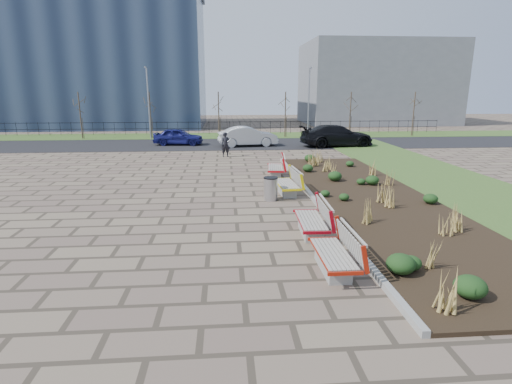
{
  "coord_description": "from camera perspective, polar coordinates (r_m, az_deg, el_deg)",
  "views": [
    {
      "loc": [
        0.49,
        -9.83,
        4.2
      ],
      "look_at": [
        1.5,
        3.0,
        0.9
      ],
      "focal_mm": 28.0,
      "sensor_mm": 36.0,
      "label": 1
    }
  ],
  "objects": [
    {
      "name": "bench_b",
      "position": [
        11.99,
        7.82,
        -3.73
      ],
      "size": [
        0.98,
        2.13,
        1.0
      ],
      "primitive_type": null,
      "rotation": [
        0.0,
        0.0,
        -0.04
      ],
      "color": "#A40A18",
      "rests_on": "ground"
    },
    {
      "name": "building_grey",
      "position": [
        55.39,
        16.69,
        14.63
      ],
      "size": [
        18.0,
        12.0,
        10.0
      ],
      "primitive_type": "cube",
      "color": "slate",
      "rests_on": "ground"
    },
    {
      "name": "grass_verge_far",
      "position": [
        38.07,
        -5.25,
        8.02
      ],
      "size": [
        80.0,
        5.0,
        0.04
      ],
      "primitive_type": "cube",
      "color": "#33511E",
      "rests_on": "ground"
    },
    {
      "name": "ground",
      "position": [
        10.7,
        -6.84,
        -8.83
      ],
      "size": [
        120.0,
        120.0,
        0.0
      ],
      "primitive_type": "plane",
      "color": "#6B5D4A",
      "rests_on": "ground"
    },
    {
      "name": "tree_d",
      "position": [
        36.81,
        4.2,
        10.98
      ],
      "size": [
        1.4,
        1.4,
        4.0
      ],
      "primitive_type": null,
      "color": "#4C3D2D",
      "rests_on": "grass_verge_far"
    },
    {
      "name": "road",
      "position": [
        32.11,
        -5.37,
        6.82
      ],
      "size": [
        80.0,
        7.0,
        0.02
      ],
      "primitive_type": "cube",
      "color": "black",
      "rests_on": "ground"
    },
    {
      "name": "planting_bed",
      "position": [
        16.44,
        16.17,
        -0.82
      ],
      "size": [
        4.5,
        18.0,
        0.1
      ],
      "primitive_type": "cube",
      "color": "black",
      "rests_on": "ground"
    },
    {
      "name": "tree_e",
      "position": [
        38.17,
        13.3,
        10.76
      ],
      "size": [
        1.4,
        1.4,
        4.0
      ],
      "primitive_type": null,
      "color": "#4C3D2D",
      "rests_on": "grass_verge_far"
    },
    {
      "name": "lamp_east",
      "position": [
        36.63,
        7.52,
        12.45
      ],
      "size": [
        0.24,
        0.6,
        6.0
      ],
      "primitive_type": null,
      "color": "gray",
      "rests_on": "grass_verge_far"
    },
    {
      "name": "bench_d",
      "position": [
        20.03,
        2.79,
        3.72
      ],
      "size": [
        1.12,
        2.18,
        1.0
      ],
      "primitive_type": null,
      "rotation": [
        0.0,
        0.0,
        -0.11
      ],
      "color": "red",
      "rests_on": "ground"
    },
    {
      "name": "car_blue",
      "position": [
        32.01,
        -11.03,
        7.79
      ],
      "size": [
        3.94,
        1.89,
        1.3
      ],
      "primitive_type": "imported",
      "rotation": [
        0.0,
        0.0,
        1.48
      ],
      "color": "navy",
      "rests_on": "road"
    },
    {
      "name": "planting_curb",
      "position": [
        15.77,
        8.22,
        -0.93
      ],
      "size": [
        0.16,
        18.0,
        0.15
      ],
      "primitive_type": "cube",
      "color": "gray",
      "rests_on": "ground"
    },
    {
      "name": "tree_b",
      "position": [
        36.97,
        -14.85,
        10.57
      ],
      "size": [
        1.4,
        1.4,
        4.0
      ],
      "primitive_type": null,
      "color": "#4C3D2D",
      "rests_on": "grass_verge_far"
    },
    {
      "name": "bench_c",
      "position": [
        16.53,
        4.35,
        1.4
      ],
      "size": [
        1.03,
        2.15,
        1.0
      ],
      "primitive_type": null,
      "rotation": [
        0.0,
        0.0,
        0.06
      ],
      "color": "yellow",
      "rests_on": "ground"
    },
    {
      "name": "building_glass",
      "position": [
        54.77,
        -30.0,
        16.0
      ],
      "size": [
        40.0,
        14.0,
        15.0
      ],
      "primitive_type": "cube",
      "color": "#192338",
      "rests_on": "ground"
    },
    {
      "name": "pedestrian",
      "position": [
        25.87,
        -4.37,
        6.76
      ],
      "size": [
        0.63,
        0.47,
        1.58
      ],
      "primitive_type": "imported",
      "rotation": [
        0.0,
        0.0,
        0.17
      ],
      "color": "black",
      "rests_on": "ground"
    },
    {
      "name": "grass_verge_near",
      "position": [
        18.65,
        29.96,
        -0.53
      ],
      "size": [
        5.0,
        38.0,
        0.04
      ],
      "primitive_type": "cube",
      "color": "#33511E",
      "rests_on": "ground"
    },
    {
      "name": "tree_a",
      "position": [
        38.48,
        -23.8,
        9.97
      ],
      "size": [
        1.4,
        1.4,
        4.0
      ],
      "primitive_type": null,
      "color": "#4C3D2D",
      "rests_on": "grass_verge_far"
    },
    {
      "name": "bench_a",
      "position": [
        9.71,
        10.95,
        -8.3
      ],
      "size": [
        0.9,
        2.1,
        1.0
      ],
      "primitive_type": null,
      "rotation": [
        0.0,
        0.0,
        -0.0
      ],
      "color": "#A41C0A",
      "rests_on": "ground"
    },
    {
      "name": "lamp_west",
      "position": [
        36.44,
        -15.09,
        12.08
      ],
      "size": [
        0.24,
        0.6,
        6.0
      ],
      "primitive_type": null,
      "color": "gray",
      "rests_on": "grass_verge_far"
    },
    {
      "name": "litter_bin",
      "position": [
        15.6,
        2.11,
        0.44
      ],
      "size": [
        0.54,
        0.54,
        0.89
      ],
      "primitive_type": "cylinder",
      "color": "#B2B2B7",
      "rests_on": "ground"
    },
    {
      "name": "car_silver",
      "position": [
        30.73,
        -1.18,
        7.95
      ],
      "size": [
        4.66,
        2.13,
        1.48
      ],
      "primitive_type": "imported",
      "rotation": [
        0.0,
        0.0,
        1.7
      ],
      "color": "#A7ABAF",
      "rests_on": "road"
    },
    {
      "name": "car_black",
      "position": [
        31.24,
        11.46,
        7.9
      ],
      "size": [
        5.81,
        2.99,
        1.61
      ],
      "primitive_type": "imported",
      "rotation": [
        0.0,
        0.0,
        1.71
      ],
      "color": "black",
      "rests_on": "road"
    },
    {
      "name": "tree_f",
      "position": [
        40.39,
        21.57,
        10.33
      ],
      "size": [
        1.4,
        1.4,
        4.0
      ],
      "primitive_type": null,
      "color": "#4C3D2D",
      "rests_on": "grass_verge_far"
    },
    {
      "name": "railing_fence",
      "position": [
        39.5,
        -5.25,
        9.15
      ],
      "size": [
        44.0,
        0.1,
        1.2
      ],
      "primitive_type": null,
      "color": "black",
      "rests_on": "grass_verge_far"
    },
    {
      "name": "tree_c",
      "position": [
        36.4,
        -5.35,
        10.92
      ],
      "size": [
        1.4,
        1.4,
        4.0
      ],
      "primitive_type": null,
      "color": "#4C3D2D",
      "rests_on": "grass_verge_far"
    }
  ]
}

